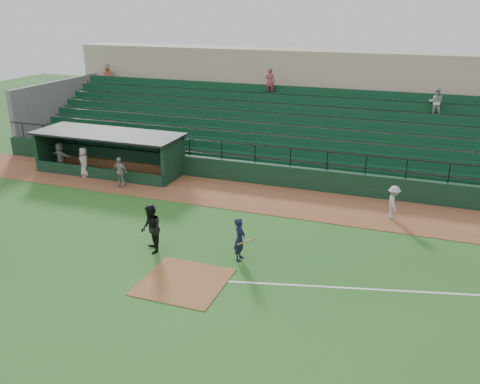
% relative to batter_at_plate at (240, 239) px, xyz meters
% --- Properties ---
extents(ground, '(90.00, 90.00, 0.00)m').
position_rel_batter_at_plate_xyz_m(ground, '(-1.32, -1.35, -0.88)').
color(ground, '#23551B').
rests_on(ground, ground).
extents(warning_track, '(40.00, 4.00, 0.03)m').
position_rel_batter_at_plate_xyz_m(warning_track, '(-1.32, 6.65, -0.86)').
color(warning_track, brown).
rests_on(warning_track, ground).
extents(home_plate_dirt, '(3.00, 3.00, 0.03)m').
position_rel_batter_at_plate_xyz_m(home_plate_dirt, '(-1.32, -2.35, -0.86)').
color(home_plate_dirt, brown).
rests_on(home_plate_dirt, ground).
extents(foul_line, '(17.49, 4.44, 0.01)m').
position_rel_batter_at_plate_xyz_m(foul_line, '(6.68, -0.15, -0.87)').
color(foul_line, white).
rests_on(foul_line, ground).
extents(stadium_structure, '(38.00, 13.08, 6.40)m').
position_rel_batter_at_plate_xyz_m(stadium_structure, '(-1.32, 15.11, 1.43)').
color(stadium_structure, black).
rests_on(stadium_structure, ground).
extents(dugout, '(8.90, 3.20, 2.42)m').
position_rel_batter_at_plate_xyz_m(dugout, '(-11.07, 8.21, 0.46)').
color(dugout, black).
rests_on(dugout, ground).
extents(batter_at_plate, '(1.03, 0.70, 1.75)m').
position_rel_batter_at_plate_xyz_m(batter_at_plate, '(0.00, 0.00, 0.00)').
color(batter_at_plate, black).
rests_on(batter_at_plate, ground).
extents(umpire, '(1.20, 1.24, 2.01)m').
position_rel_batter_at_plate_xyz_m(umpire, '(-3.59, -0.57, 0.13)').
color(umpire, black).
rests_on(umpire, ground).
extents(runner, '(0.79, 1.13, 1.59)m').
position_rel_batter_at_plate_xyz_m(runner, '(5.33, 6.24, -0.05)').
color(runner, '#ADA7A2').
rests_on(runner, warning_track).
extents(dugout_player_a, '(1.01, 0.50, 1.67)m').
position_rel_batter_at_plate_xyz_m(dugout_player_a, '(-9.06, 5.71, -0.01)').
color(dugout_player_a, gray).
rests_on(dugout_player_a, warning_track).
extents(dugout_player_b, '(1.01, 0.96, 1.74)m').
position_rel_batter_at_plate_xyz_m(dugout_player_b, '(-11.94, 6.49, 0.03)').
color(dugout_player_b, '#A9A49E').
rests_on(dugout_player_b, warning_track).
extents(dugout_player_c, '(1.62, 0.82, 1.67)m').
position_rel_batter_at_plate_xyz_m(dugout_player_c, '(-14.07, 7.10, -0.01)').
color(dugout_player_c, gray).
rests_on(dugout_player_c, warning_track).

